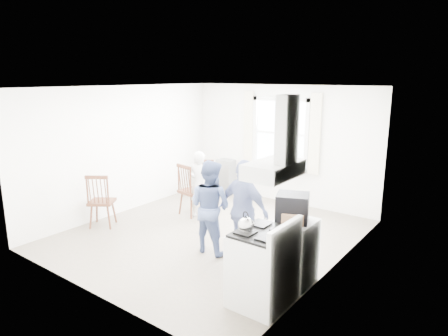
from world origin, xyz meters
TOP-DOWN VIEW (x-y plane):
  - room_shell at (0.00, 0.00)m, footprint 4.62×5.12m
  - window_assembly at (0.00, 2.45)m, footprint 1.88×0.24m
  - range_hood at (2.07, -1.35)m, footprint 0.45×0.76m
  - shelf_unit at (-1.40, 2.33)m, footprint 0.40×0.30m
  - gas_stove at (1.91, -1.35)m, footprint 0.68×0.76m
  - kettle at (1.74, -1.50)m, footprint 0.19×0.19m
  - low_cabinet at (1.98, -0.65)m, footprint 0.50×0.55m
  - stereo_stack at (1.95, -0.69)m, footprint 0.53×0.50m
  - cardboard_box at (2.04, -0.85)m, footprint 0.25×0.19m
  - windsor_chair_a at (-1.46, 1.65)m, footprint 0.53×0.52m
  - windsor_chair_b at (-0.98, 0.48)m, footprint 0.53×0.52m
  - windsor_chair_c at (-1.84, -1.00)m, footprint 0.60×0.60m
  - person_left at (-0.72, 0.54)m, footprint 0.63×0.63m
  - person_mid at (0.43, -0.54)m, footprint 0.74×0.74m
  - person_right at (1.01, -0.44)m, footprint 1.03×1.03m
  - potted_plant at (0.39, 2.36)m, footprint 0.24×0.24m

SIDE VIEW (x-z plane):
  - shelf_unit at x=-1.40m, z-range 0.00..0.80m
  - low_cabinet at x=1.98m, z-range 0.00..0.90m
  - gas_stove at x=1.91m, z-range -0.08..1.04m
  - windsor_chair_a at x=-1.46m, z-range 0.10..1.03m
  - windsor_chair_c at x=-1.84m, z-range 0.11..1.15m
  - windsor_chair_b at x=-0.98m, z-range 0.12..1.20m
  - person_left at x=-0.72m, z-range 0.00..1.36m
  - person_mid at x=0.43m, z-range 0.00..1.51m
  - person_right at x=1.01m, z-range 0.00..1.57m
  - cardboard_box at x=2.04m, z-range 0.90..1.06m
  - potted_plant at x=0.39m, z-range 0.85..1.22m
  - kettle at x=1.74m, z-range 0.91..1.17m
  - stereo_stack at x=1.95m, z-range 0.90..1.27m
  - room_shell at x=0.00m, z-range -0.02..2.62m
  - window_assembly at x=0.00m, z-range 0.61..2.31m
  - range_hood at x=2.07m, z-range 1.43..2.37m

